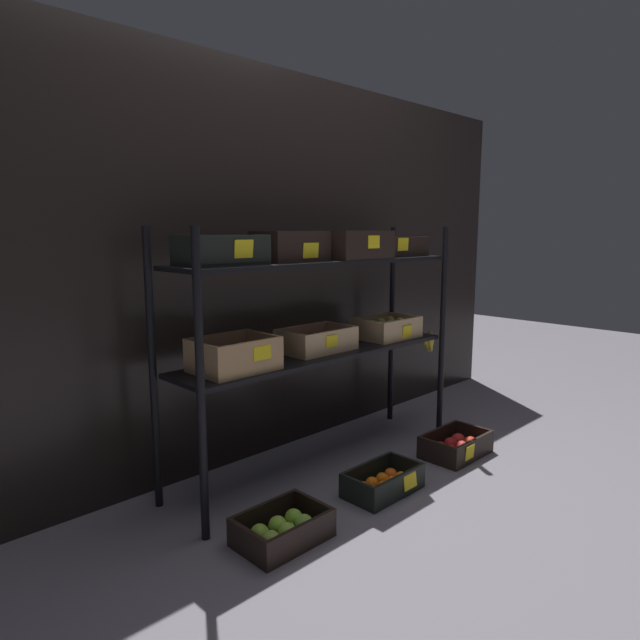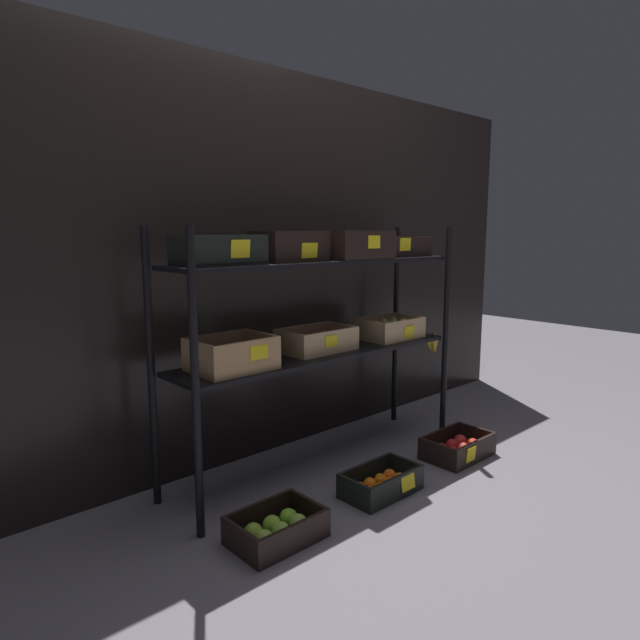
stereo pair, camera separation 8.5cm
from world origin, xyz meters
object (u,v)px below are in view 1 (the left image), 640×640
object	(u,v)px
crate_ground_tangerine	(383,483)
crate_ground_apple_red	(456,446)
display_rack	(324,302)
crate_ground_apple_green	(282,530)

from	to	relation	value
crate_ground_tangerine	crate_ground_apple_red	bearing A→B (deg)	-0.08
display_rack	crate_ground_apple_green	xyz separation A→B (m)	(-0.61, -0.39, -0.77)
display_rack	crate_ground_apple_red	distance (m)	1.04
display_rack	crate_ground_tangerine	bearing A→B (deg)	-94.55
display_rack	crate_ground_tangerine	distance (m)	0.88
display_rack	crate_ground_apple_green	bearing A→B (deg)	-147.06
display_rack	crate_ground_apple_red	bearing A→B (deg)	-36.04
crate_ground_apple_green	crate_ground_tangerine	bearing A→B (deg)	-1.55
crate_ground_tangerine	crate_ground_apple_red	size ratio (longest dim) A/B	0.99
crate_ground_apple_red	crate_ground_apple_green	bearing A→B (deg)	179.20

